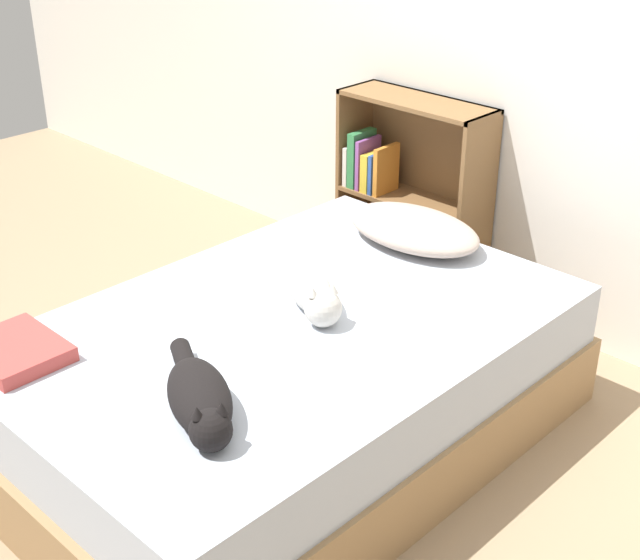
# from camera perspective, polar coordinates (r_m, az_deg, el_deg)

# --- Properties ---
(ground_plane) EXTENTS (8.00, 8.00, 0.00)m
(ground_plane) POSITION_cam_1_polar(r_m,az_deg,el_deg) (3.34, -1.84, -10.11)
(ground_plane) COLOR #997F60
(wall_back) EXTENTS (8.00, 0.06, 2.50)m
(wall_back) POSITION_cam_1_polar(r_m,az_deg,el_deg) (3.82, 13.44, 14.84)
(wall_back) COLOR white
(wall_back) RESTS_ON ground_plane
(bed) EXTENTS (1.33, 2.02, 0.50)m
(bed) POSITION_cam_1_polar(r_m,az_deg,el_deg) (3.19, -1.91, -6.57)
(bed) COLOR #99754C
(bed) RESTS_ON ground_plane
(pillow) EXTENTS (0.60, 0.37, 0.12)m
(pillow) POSITION_cam_1_polar(r_m,az_deg,el_deg) (3.62, 6.01, 3.29)
(pillow) COLOR #B29E8E
(pillow) RESTS_ON bed
(cat_light) EXTENTS (0.50, 0.31, 0.15)m
(cat_light) POSITION_cam_1_polar(r_m,az_deg,el_deg) (3.10, -0.60, -0.66)
(cat_light) COLOR beige
(cat_light) RESTS_ON bed
(cat_dark) EXTENTS (0.53, 0.36, 0.14)m
(cat_dark) POSITION_cam_1_polar(r_m,az_deg,el_deg) (2.57, -7.68, -7.58)
(cat_dark) COLOR black
(cat_dark) RESTS_ON bed
(bookshelf) EXTENTS (0.73, 0.26, 0.95)m
(bookshelf) POSITION_cam_1_polar(r_m,az_deg,el_deg) (4.19, 5.86, 5.62)
(bookshelf) COLOR brown
(bookshelf) RESTS_ON ground_plane
(blanket_fold) EXTENTS (0.32, 0.26, 0.05)m
(blanket_fold) POSITION_cam_1_polar(r_m,az_deg,el_deg) (3.00, -18.90, -4.30)
(blanket_fold) COLOR #B2423D
(blanket_fold) RESTS_ON bed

